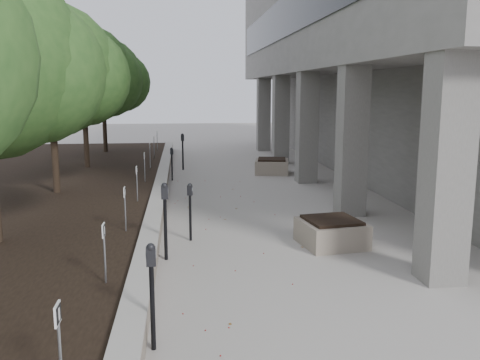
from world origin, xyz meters
TOP-DOWN VIEW (x-y plane):
  - ground at (0.00, 0.00)m, footprint 90.00×90.00m
  - retaining_wall at (-1.82, 9.00)m, footprint 0.39×26.00m
  - planting_bed at (-5.50, 9.00)m, footprint 7.00×26.00m
  - crabapple_tree_3 at (-4.80, 8.00)m, footprint 4.60×4.00m
  - crabapple_tree_4 at (-4.80, 13.00)m, footprint 4.60×4.00m
  - crabapple_tree_5 at (-4.80, 18.00)m, footprint 4.60×4.00m
  - parking_sign_1 at (-2.35, -2.50)m, footprint 0.04×0.22m
  - parking_sign_2 at (-2.35, 0.50)m, footprint 0.04×0.22m
  - parking_sign_3 at (-2.35, 3.50)m, footprint 0.04×0.22m
  - parking_sign_4 at (-2.35, 6.50)m, footprint 0.04×0.22m
  - parking_sign_5 at (-2.35, 9.50)m, footprint 0.04×0.22m
  - parking_sign_6 at (-2.35, 12.50)m, footprint 0.04×0.22m
  - parking_sign_7 at (-2.35, 15.50)m, footprint 0.04×0.22m
  - parking_sign_8 at (-2.35, 18.50)m, footprint 0.04×0.22m
  - parking_meter_1 at (-1.55, -0.94)m, footprint 0.15×0.11m
  - parking_meter_2 at (-1.49, 2.70)m, footprint 0.16×0.12m
  - parking_meter_3 at (-0.97, 3.99)m, footprint 0.15×0.13m
  - parking_meter_4 at (-1.52, 11.90)m, footprint 0.14×0.12m
  - parking_meter_5 at (-1.10, 14.44)m, footprint 0.16×0.12m
  - planter_front at (2.09, 3.29)m, footprint 1.47×1.47m
  - planter_back at (2.49, 13.09)m, footprint 1.54×1.54m
  - berry_scatter at (-0.10, 5.00)m, footprint 3.30×14.10m

SIDE VIEW (x-z plane):
  - ground at x=0.00m, z-range 0.00..0.00m
  - berry_scatter at x=-0.10m, z-range 0.00..0.02m
  - planting_bed at x=-5.50m, z-range 0.00..0.40m
  - retaining_wall at x=-1.82m, z-range 0.00..0.50m
  - planter_front at x=2.09m, z-range 0.00..0.60m
  - planter_back at x=2.49m, z-range 0.00..0.62m
  - parking_meter_4 at x=-1.52m, z-range 0.00..1.25m
  - parking_meter_3 at x=-0.97m, z-range 0.00..1.32m
  - parking_meter_1 at x=-1.55m, z-range 0.00..1.46m
  - parking_meter_5 at x=-1.10m, z-range 0.00..1.56m
  - parking_meter_2 at x=-1.49m, z-range 0.00..1.58m
  - parking_sign_1 at x=-2.35m, z-range 0.40..1.36m
  - parking_sign_2 at x=-2.35m, z-range 0.40..1.36m
  - parking_sign_3 at x=-2.35m, z-range 0.40..1.36m
  - parking_sign_4 at x=-2.35m, z-range 0.40..1.36m
  - parking_sign_5 at x=-2.35m, z-range 0.40..1.36m
  - parking_sign_6 at x=-2.35m, z-range 0.40..1.36m
  - parking_sign_7 at x=-2.35m, z-range 0.40..1.36m
  - parking_sign_8 at x=-2.35m, z-range 0.40..1.36m
  - crabapple_tree_3 at x=-4.80m, z-range 0.40..5.84m
  - crabapple_tree_4 at x=-4.80m, z-range 0.40..5.84m
  - crabapple_tree_5 at x=-4.80m, z-range 0.40..5.84m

